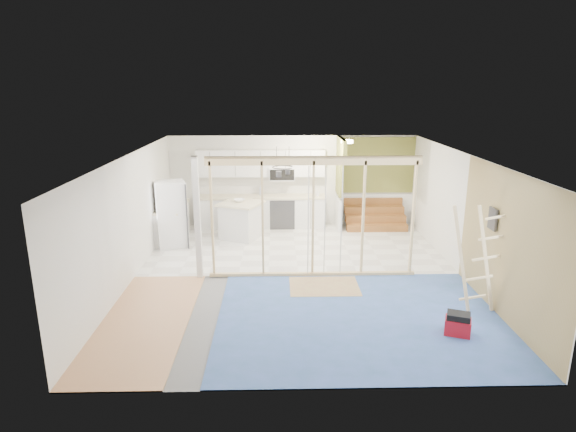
{
  "coord_description": "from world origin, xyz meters",
  "views": [
    {
      "loc": [
        -0.45,
        -9.63,
        3.98
      ],
      "look_at": [
        -0.21,
        0.6,
        1.18
      ],
      "focal_mm": 30.0,
      "sensor_mm": 36.0,
      "label": 1
    }
  ],
  "objects_px": {
    "island": "(241,220)",
    "ladder": "(477,259)",
    "fridge": "(171,214)",
    "toolbox": "(458,325)"
  },
  "relations": [
    {
      "from": "toolbox",
      "to": "fridge",
      "type": "bearing_deg",
      "value": 161.58
    },
    {
      "from": "fridge",
      "to": "toolbox",
      "type": "relative_size",
      "value": 3.43
    },
    {
      "from": "fridge",
      "to": "island",
      "type": "bearing_deg",
      "value": 0.85
    },
    {
      "from": "ladder",
      "to": "island",
      "type": "bearing_deg",
      "value": 140.82
    },
    {
      "from": "fridge",
      "to": "toolbox",
      "type": "height_order",
      "value": "fridge"
    },
    {
      "from": "fridge",
      "to": "toolbox",
      "type": "bearing_deg",
      "value": -58.71
    },
    {
      "from": "island",
      "to": "ladder",
      "type": "distance_m",
      "value": 6.32
    },
    {
      "from": "fridge",
      "to": "toolbox",
      "type": "distance_m",
      "value": 7.32
    },
    {
      "from": "fridge",
      "to": "island",
      "type": "distance_m",
      "value": 1.84
    },
    {
      "from": "island",
      "to": "ladder",
      "type": "relative_size",
      "value": 0.68
    }
  ]
}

